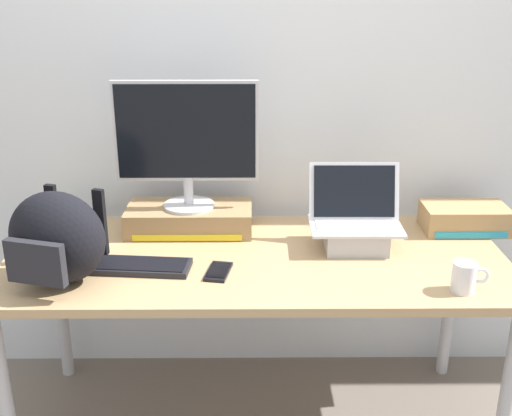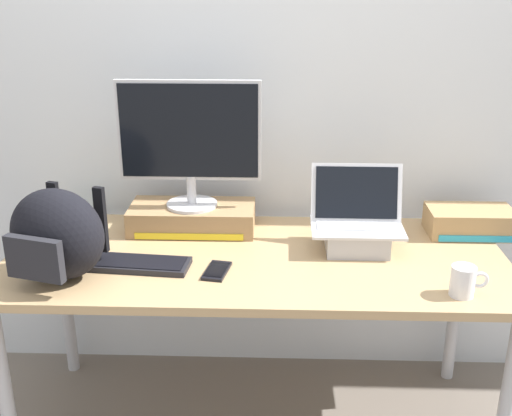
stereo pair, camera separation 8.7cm
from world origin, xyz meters
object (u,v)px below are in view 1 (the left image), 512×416
(messenger_backpack, at_px, (57,238))
(coffee_mug, at_px, (465,277))
(desktop_monitor, at_px, (186,140))
(plush_toy, at_px, (78,215))
(toner_box_cyan, at_px, (465,218))
(open_laptop, at_px, (355,230))
(external_keyboard, at_px, (123,266))
(toner_box_yellow, at_px, (190,219))
(cell_phone, at_px, (218,271))

(messenger_backpack, xyz_separation_m, coffee_mug, (1.29, -0.08, -0.10))
(desktop_monitor, xyz_separation_m, plush_toy, (-0.45, 0.06, -0.32))
(coffee_mug, distance_m, toner_box_cyan, 0.52)
(open_laptop, relative_size, coffee_mug, 2.80)
(desktop_monitor, relative_size, external_keyboard, 1.14)
(coffee_mug, relative_size, plush_toy, 1.43)
(messenger_backpack, xyz_separation_m, toner_box_cyan, (1.44, 0.42, -0.10))
(coffee_mug, height_order, toner_box_cyan, toner_box_cyan)
(external_keyboard, height_order, plush_toy, plush_toy)
(external_keyboard, relative_size, plush_toy, 5.67)
(desktop_monitor, bearing_deg, toner_box_cyan, -0.29)
(toner_box_yellow, xyz_separation_m, plush_toy, (-0.45, 0.06, -0.01))
(desktop_monitor, xyz_separation_m, open_laptop, (0.62, -0.16, -0.29))
(toner_box_yellow, distance_m, toner_box_cyan, 1.06)
(messenger_backpack, bearing_deg, toner_box_cyan, 31.95)
(messenger_backpack, height_order, cell_phone, messenger_backpack)
(desktop_monitor, bearing_deg, external_keyboard, -120.43)
(desktop_monitor, xyz_separation_m, coffee_mug, (0.91, -0.51, -0.31))
(messenger_backpack, relative_size, plush_toy, 4.46)
(external_keyboard, xyz_separation_m, plush_toy, (-0.25, 0.39, 0.03))
(external_keyboard, relative_size, toner_box_cyan, 1.47)
(toner_box_yellow, bearing_deg, toner_box_cyan, -0.43)
(plush_toy, relative_size, toner_box_cyan, 0.26)
(external_keyboard, bearing_deg, toner_box_cyan, 19.88)
(toner_box_yellow, height_order, open_laptop, open_laptop)
(toner_box_yellow, bearing_deg, plush_toy, 172.66)
(external_keyboard, bearing_deg, toner_box_yellow, 64.86)
(open_laptop, relative_size, external_keyboard, 0.70)
(open_laptop, bearing_deg, external_keyboard, -167.12)
(desktop_monitor, relative_size, messenger_backpack, 1.45)
(plush_toy, bearing_deg, toner_box_yellow, -7.34)
(toner_box_yellow, relative_size, plush_toy, 5.80)
(messenger_backpack, height_order, toner_box_cyan, messenger_backpack)
(open_laptop, bearing_deg, desktop_monitor, 166.23)
(toner_box_yellow, height_order, toner_box_cyan, toner_box_cyan)
(toner_box_cyan, bearing_deg, open_laptop, -161.69)
(external_keyboard, xyz_separation_m, messenger_backpack, (-0.18, -0.09, 0.14))
(desktop_monitor, distance_m, coffee_mug, 1.08)
(messenger_backpack, bearing_deg, external_keyboard, 42.30)
(messenger_backpack, bearing_deg, plush_toy, 113.95)
(coffee_mug, relative_size, toner_box_cyan, 0.37)
(external_keyboard, distance_m, cell_phone, 0.33)
(external_keyboard, distance_m, plush_toy, 0.47)
(open_laptop, height_order, coffee_mug, open_laptop)
(open_laptop, bearing_deg, coffee_mug, -49.77)
(external_keyboard, relative_size, messenger_backpack, 1.27)
(external_keyboard, height_order, toner_box_cyan, toner_box_cyan)
(coffee_mug, bearing_deg, open_laptop, 129.84)
(desktop_monitor, distance_m, open_laptop, 0.70)
(coffee_mug, bearing_deg, desktop_monitor, 150.91)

